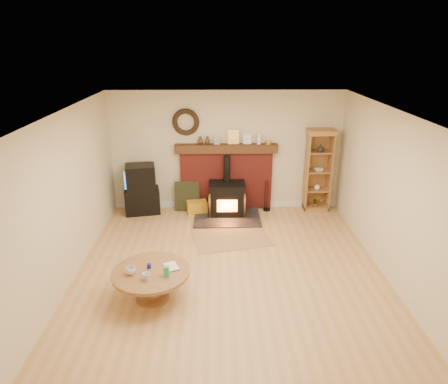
{
  "coord_description": "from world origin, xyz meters",
  "views": [
    {
      "loc": [
        -0.2,
        -5.65,
        3.58
      ],
      "look_at": [
        -0.08,
        1.0,
        1.02
      ],
      "focal_mm": 32.0,
      "sensor_mm": 36.0,
      "label": 1
    }
  ],
  "objects_px": {
    "wood_stove": "(227,200)",
    "curio_cabinet": "(318,170)",
    "coffee_table": "(151,276)",
    "tv_unit": "(142,190)"
  },
  "relations": [
    {
      "from": "tv_unit",
      "to": "coffee_table",
      "type": "height_order",
      "value": "tv_unit"
    },
    {
      "from": "tv_unit",
      "to": "curio_cabinet",
      "type": "distance_m",
      "value": 3.85
    },
    {
      "from": "curio_cabinet",
      "to": "tv_unit",
      "type": "bearing_deg",
      "value": -178.74
    },
    {
      "from": "wood_stove",
      "to": "curio_cabinet",
      "type": "xyz_separation_m",
      "value": [
        1.98,
        0.28,
        0.56
      ]
    },
    {
      "from": "coffee_table",
      "to": "wood_stove",
      "type": "bearing_deg",
      "value": 68.53
    },
    {
      "from": "curio_cabinet",
      "to": "coffee_table",
      "type": "height_order",
      "value": "curio_cabinet"
    },
    {
      "from": "wood_stove",
      "to": "curio_cabinet",
      "type": "bearing_deg",
      "value": 8.06
    },
    {
      "from": "wood_stove",
      "to": "coffee_table",
      "type": "relative_size",
      "value": 1.25
    },
    {
      "from": "wood_stove",
      "to": "tv_unit",
      "type": "xyz_separation_m",
      "value": [
        -1.85,
        0.2,
        0.17
      ]
    },
    {
      "from": "tv_unit",
      "to": "wood_stove",
      "type": "bearing_deg",
      "value": -6.04
    }
  ]
}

